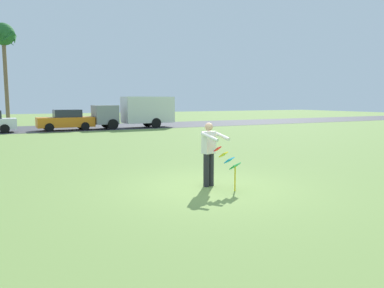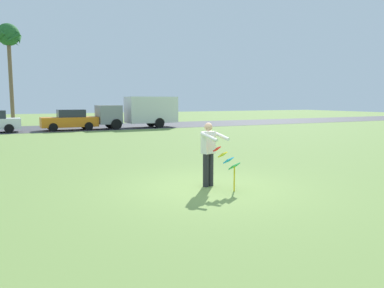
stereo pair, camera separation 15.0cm
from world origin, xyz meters
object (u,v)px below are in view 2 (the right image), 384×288
(person_kite_flyer, at_px, (209,152))
(kite_held, at_px, (228,162))
(palm_tree_right_near, at_px, (8,39))
(parked_truck_grey_van, at_px, (142,111))
(parked_car_orange, at_px, (70,120))

(person_kite_flyer, height_order, kite_held, person_kite_flyer)
(palm_tree_right_near, bearing_deg, parked_truck_grey_van, -46.48)
(parked_truck_grey_van, xyz_separation_m, palm_tree_right_near, (-9.85, 10.37, 6.71))
(parked_truck_grey_van, bearing_deg, kite_held, -102.77)
(kite_held, relative_size, parked_car_orange, 0.27)
(person_kite_flyer, distance_m, parked_car_orange, 21.31)
(kite_held, distance_m, parked_car_orange, 21.97)
(person_kite_flyer, distance_m, palm_tree_right_near, 32.79)
(person_kite_flyer, xyz_separation_m, parked_car_orange, (-0.70, 21.29, -0.18))
(parked_car_orange, relative_size, palm_tree_right_near, 0.44)
(kite_held, relative_size, palm_tree_right_near, 0.12)
(palm_tree_right_near, bearing_deg, kite_held, -81.42)
(parked_car_orange, relative_size, parked_truck_grey_van, 0.63)
(parked_truck_grey_van, relative_size, palm_tree_right_near, 0.70)
(person_kite_flyer, relative_size, parked_car_orange, 0.41)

